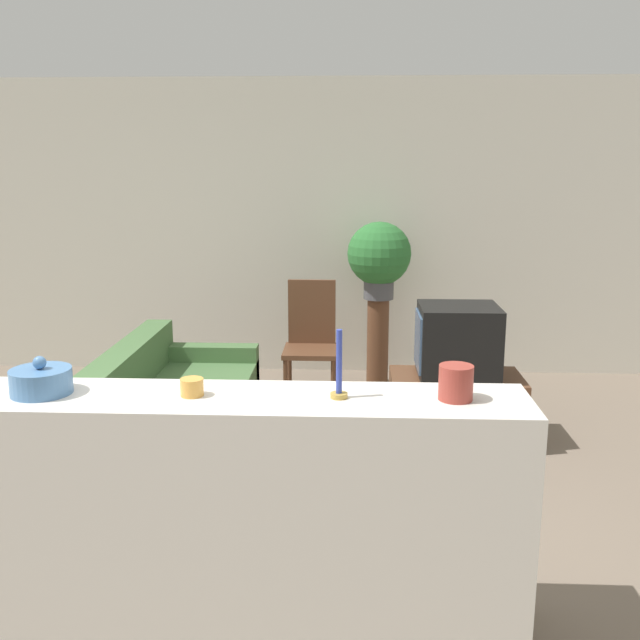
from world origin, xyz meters
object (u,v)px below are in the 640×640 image
wooden_chair (311,337)px  potted_plant (379,256)px  television (457,341)px  decorative_bowl (41,381)px  couch (175,409)px

wooden_chair → potted_plant: (0.57, 0.47, 0.62)m
potted_plant → television: bearing=-69.7°
wooden_chair → decorative_bowl: size_ratio=4.09×
wooden_chair → potted_plant: potted_plant is taller
wooden_chair → television: bearing=-39.4°
wooden_chair → decorative_bowl: decorative_bowl is taller
couch → wooden_chair: (0.90, 1.01, 0.28)m
television → decorative_bowl: 2.93m
couch → television: (1.97, 0.13, 0.48)m
wooden_chair → potted_plant: bearing=39.7°
couch → television: bearing=3.8°
decorative_bowl → television: bearing=47.0°
couch → decorative_bowl: bearing=-90.5°
television → wooden_chair: (-1.07, 0.88, -0.20)m
potted_plant → wooden_chair: bearing=-140.3°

